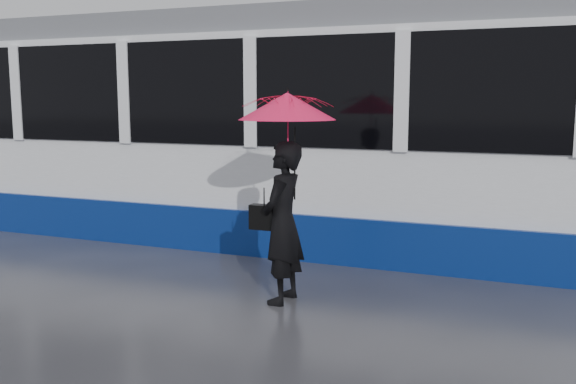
% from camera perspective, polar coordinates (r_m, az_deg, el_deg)
% --- Properties ---
extents(ground, '(90.00, 90.00, 0.00)m').
position_cam_1_polar(ground, '(7.35, -2.04, -8.46)').
color(ground, '#29292E').
rests_on(ground, ground).
extents(rails, '(34.00, 1.51, 0.02)m').
position_cam_1_polar(rails, '(9.61, 4.09, -4.39)').
color(rails, '#3F3D38').
rests_on(rails, ground).
extents(tram, '(26.00, 2.56, 3.35)m').
position_cam_1_polar(tram, '(9.47, 2.66, 5.39)').
color(tram, white).
rests_on(tram, ground).
extents(woman, '(0.41, 0.62, 1.69)m').
position_cam_1_polar(woman, '(6.65, -0.47, -2.75)').
color(woman, black).
rests_on(woman, ground).
extents(umbrella, '(1.00, 1.00, 1.14)m').
position_cam_1_polar(umbrella, '(6.51, -0.07, 5.94)').
color(umbrella, '#FF158F').
rests_on(umbrella, ground).
extents(handbag, '(0.30, 0.13, 0.44)m').
position_cam_1_polar(handbag, '(6.75, -2.13, -2.24)').
color(handbag, black).
rests_on(handbag, ground).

